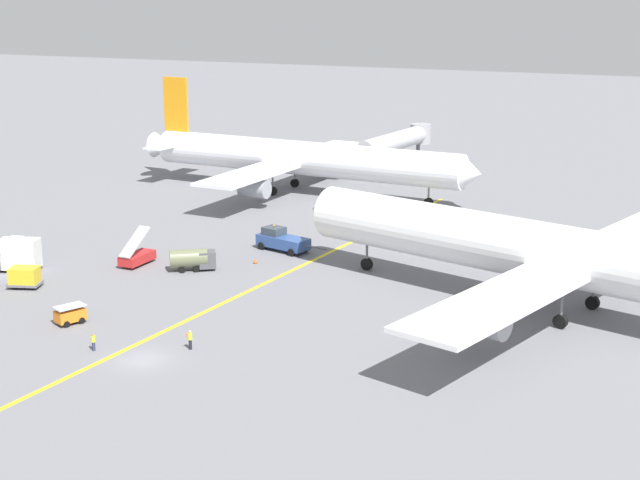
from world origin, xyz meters
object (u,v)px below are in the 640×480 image
airliner_being_pushed (549,254)px  gse_container_dolly_flat (25,277)px  airliner_at_gate_left (301,159)px  traffic_cone_nose_right (255,261)px  gse_fuel_bowser_stubby (193,259)px  pushback_tug (282,240)px  gse_stair_truck_yellow (137,256)px  ground_crew_marshaller_foreground (190,339)px  gse_catering_truck_tall (13,255)px  jet_bridge (399,140)px  ground_crew_ramp_agent_by_cones (93,342)px  gse_baggage_cart_trailing (13,245)px  gse_baggage_cart_near_cluster (70,315)px

airliner_being_pushed → gse_container_dolly_flat: bearing=-162.9°
airliner_at_gate_left → traffic_cone_nose_right: (12.15, -36.09, -4.98)m
traffic_cone_nose_right → gse_fuel_bowser_stubby: bearing=-131.1°
airliner_at_gate_left → pushback_tug: 32.77m
traffic_cone_nose_right → gse_stair_truck_yellow: bearing=-151.8°
gse_fuel_bowser_stubby → ground_crew_marshaller_foreground: bearing=-58.0°
pushback_tug → gse_catering_truck_tall: bearing=-139.0°
traffic_cone_nose_right → jet_bridge: (-6.66, 63.67, 4.29)m
ground_crew_ramp_agent_by_cones → gse_baggage_cart_trailing: bearing=143.6°
gse_baggage_cart_near_cluster → traffic_cone_nose_right: gse_baggage_cart_near_cluster is taller
gse_baggage_cart_trailing → ground_crew_marshaller_foreground: 39.19m
pushback_tug → ground_crew_marshaller_foreground: bearing=-76.6°
airliner_being_pushed → gse_catering_truck_tall: airliner_being_pushed is taller
gse_catering_truck_tall → gse_fuel_bowser_stubby: gse_catering_truck_tall is taller
traffic_cone_nose_right → gse_catering_truck_tall: bearing=-148.6°
gse_container_dolly_flat → ground_crew_marshaller_foreground: 25.75m
gse_baggage_cart_trailing → traffic_cone_nose_right: bearing=16.4°
pushback_tug → traffic_cone_nose_right: bearing=-92.3°
pushback_tug → gse_baggage_cart_trailing: (-27.87, -14.13, -0.38)m
gse_catering_truck_tall → gse_stair_truck_yellow: size_ratio=1.36×
gse_container_dolly_flat → ground_crew_ramp_agent_by_cones: 20.66m
airliner_being_pushed → gse_fuel_bowser_stubby: airliner_being_pushed is taller
airliner_being_pushed → gse_fuel_bowser_stubby: size_ratio=11.23×
gse_catering_truck_tall → jet_bridge: size_ratio=0.26×
ground_crew_marshaller_foreground → gse_stair_truck_yellow: bearing=135.4°
gse_baggage_cart_near_cluster → gse_fuel_bowser_stubby: 19.10m
gse_baggage_cart_near_cluster → gse_container_dolly_flat: (-11.31, 6.57, 0.31)m
airliner_at_gate_left → airliner_being_pushed: bearing=-40.6°
gse_stair_truck_yellow → gse_baggage_cart_trailing: bearing=-173.1°
gse_stair_truck_yellow → ground_crew_ramp_agent_by_cones: bearing=-62.1°
airliner_at_gate_left → gse_baggage_cart_trailing: bearing=-109.3°
gse_stair_truck_yellow → ground_crew_marshaller_foreground: 26.99m
gse_stair_truck_yellow → airliner_being_pushed: bearing=4.7°
gse_fuel_bowser_stubby → ground_crew_marshaller_foreground: 23.32m
airliner_at_gate_left → ground_crew_ramp_agent_by_cones: bearing=-79.0°
gse_container_dolly_flat → ground_crew_marshaller_foreground: (24.70, -7.28, -0.28)m
airliner_at_gate_left → jet_bridge: (5.49, 27.58, -0.69)m
traffic_cone_nose_right → jet_bridge: jet_bridge is taller
gse_baggage_cart_trailing → ground_crew_marshaller_foreground: bearing=-25.7°
gse_catering_truck_tall → jet_bridge: jet_bridge is taller
gse_stair_truck_yellow → pushback_tug: bearing=46.0°
airliner_at_gate_left → jet_bridge: size_ratio=2.33×
gse_baggage_cart_near_cluster → airliner_at_gate_left: bearing=96.1°
gse_baggage_cart_near_cluster → gse_stair_truck_yellow: gse_stair_truck_yellow is taller
pushback_tug → gse_catering_truck_tall: size_ratio=1.54×
gse_catering_truck_tall → traffic_cone_nose_right: gse_catering_truck_tall is taller
airliner_being_pushed → ground_crew_ramp_agent_by_cones: airliner_being_pushed is taller
gse_baggage_cart_trailing → ground_crew_ramp_agent_by_cones: (28.09, -20.74, -0.07)m
gse_catering_truck_tall → traffic_cone_nose_right: (22.39, 13.67, -1.48)m
ground_crew_ramp_agent_by_cones → gse_container_dolly_flat: bearing=147.8°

